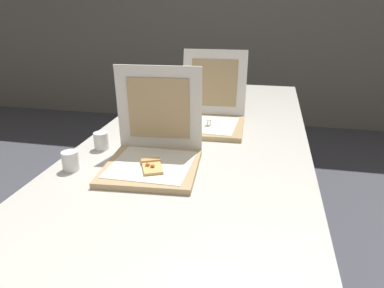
{
  "coord_description": "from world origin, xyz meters",
  "views": [
    {
      "loc": [
        0.29,
        -0.8,
        1.31
      ],
      "look_at": [
        0.02,
        0.49,
        0.78
      ],
      "focal_mm": 33.69,
      "sensor_mm": 36.0,
      "label": 1
    }
  ],
  "objects_px": {
    "pizza_box_middle": "(210,115)",
    "cup_white_near_center": "(101,141)",
    "cup_white_near_left": "(70,161)",
    "cup_white_mid": "(147,124)",
    "table": "(196,150)",
    "pizza_box_front": "(153,153)"
  },
  "relations": [
    {
      "from": "pizza_box_middle",
      "to": "cup_white_near_center",
      "type": "bearing_deg",
      "value": -136.95
    },
    {
      "from": "cup_white_near_left",
      "to": "cup_white_mid",
      "type": "xyz_separation_m",
      "value": [
        0.14,
        0.46,
        0.0
      ]
    },
    {
      "from": "table",
      "to": "pizza_box_front",
      "type": "relative_size",
      "value": 6.6
    },
    {
      "from": "pizza_box_front",
      "to": "pizza_box_middle",
      "type": "distance_m",
      "value": 0.53
    },
    {
      "from": "cup_white_near_center",
      "to": "cup_white_mid",
      "type": "bearing_deg",
      "value": 64.6
    },
    {
      "from": "table",
      "to": "pizza_box_front",
      "type": "height_order",
      "value": "pizza_box_front"
    },
    {
      "from": "pizza_box_middle",
      "to": "cup_white_mid",
      "type": "bearing_deg",
      "value": -153.5
    },
    {
      "from": "pizza_box_middle",
      "to": "cup_white_near_center",
      "type": "xyz_separation_m",
      "value": [
        -0.4,
        -0.4,
        -0.02
      ]
    },
    {
      "from": "table",
      "to": "cup_white_near_center",
      "type": "relative_size",
      "value": 33.38
    },
    {
      "from": "pizza_box_middle",
      "to": "cup_white_mid",
      "type": "distance_m",
      "value": 0.32
    },
    {
      "from": "pizza_box_middle",
      "to": "cup_white_near_center",
      "type": "distance_m",
      "value": 0.56
    },
    {
      "from": "pizza_box_middle",
      "to": "cup_white_near_left",
      "type": "height_order",
      "value": "pizza_box_middle"
    },
    {
      "from": "cup_white_near_left",
      "to": "cup_white_mid",
      "type": "relative_size",
      "value": 1.0
    },
    {
      "from": "pizza_box_front",
      "to": "cup_white_near_left",
      "type": "xyz_separation_m",
      "value": [
        -0.29,
        -0.09,
        -0.02
      ]
    },
    {
      "from": "pizza_box_front",
      "to": "cup_white_near_left",
      "type": "height_order",
      "value": "pizza_box_front"
    },
    {
      "from": "pizza_box_front",
      "to": "cup_white_near_center",
      "type": "bearing_deg",
      "value": 151.62
    },
    {
      "from": "table",
      "to": "cup_white_near_center",
      "type": "bearing_deg",
      "value": -155.73
    },
    {
      "from": "pizza_box_front",
      "to": "cup_white_mid",
      "type": "relative_size",
      "value": 5.06
    },
    {
      "from": "cup_white_near_center",
      "to": "cup_white_near_left",
      "type": "bearing_deg",
      "value": -95.88
    },
    {
      "from": "cup_white_near_left",
      "to": "table",
      "type": "bearing_deg",
      "value": 43.92
    },
    {
      "from": "cup_white_mid",
      "to": "pizza_box_middle",
      "type": "bearing_deg",
      "value": 28.71
    },
    {
      "from": "pizza_box_front",
      "to": "cup_white_near_center",
      "type": "height_order",
      "value": "pizza_box_front"
    }
  ]
}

